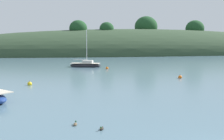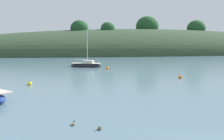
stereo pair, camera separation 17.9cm
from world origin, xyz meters
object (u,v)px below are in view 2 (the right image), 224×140
Objects in this scene: duck_lone_left at (73,124)px; duck_trailing at (100,129)px; mooring_buoy_inner at (180,77)px; sailboat_grey_yawl at (86,65)px; mooring_buoy_outer at (30,84)px; mooring_buoy_channel at (108,68)px.

duck_lone_left is 1.03× the size of duck_trailing.
mooring_buoy_inner reaches higher than duck_lone_left.
sailboat_grey_yawl is 18.24m from mooring_buoy_inner.
mooring_buoy_outer is (-7.45, -17.02, -0.21)m from sailboat_grey_yawl.
duck_trailing is (1.20, -0.95, 0.00)m from duck_lone_left.
mooring_buoy_inner is (6.33, -11.69, 0.00)m from mooring_buoy_channel.
sailboat_grey_yawl is 4.97m from mooring_buoy_channel.
mooring_buoy_channel is 27.09m from duck_lone_left.
mooring_buoy_channel is 1.28× the size of duck_lone_left.
sailboat_grey_yawl is at bearing 82.43° from duck_lone_left.
sailboat_grey_yawl reaches higher than mooring_buoy_channel.
mooring_buoy_inner is at bearing 4.38° from mooring_buoy_outer.
sailboat_grey_yawl reaches higher than duck_trailing.
sailboat_grey_yawl is 15.19× the size of duck_lone_left.
mooring_buoy_outer is 14.92m from duck_trailing.
mooring_buoy_outer is 1.28× the size of duck_lone_left.
mooring_buoy_outer is at bearing -128.49° from mooring_buoy_channel.
sailboat_grey_yawl is at bearing 66.38° from mooring_buoy_outer.
duck_trailing is at bearing -101.84° from mooring_buoy_channel.
duck_trailing is (-12.02, -15.46, -0.07)m from mooring_buoy_inner.
duck_trailing is at bearing -95.17° from sailboat_grey_yawl.
duck_lone_left is (-6.89, -26.20, -0.07)m from mooring_buoy_channel.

